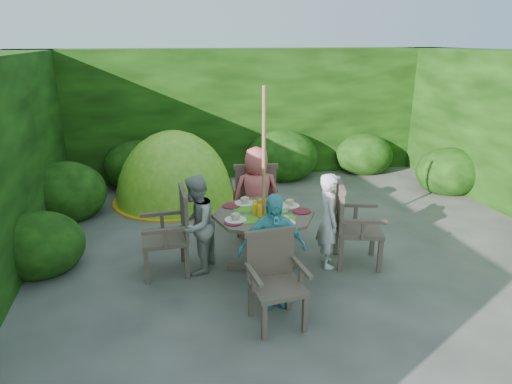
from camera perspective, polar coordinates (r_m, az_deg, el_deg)
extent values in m
plane|color=#44413C|center=(6.21, 6.40, -7.11)|extent=(60.00, 60.00, 0.00)
cube|color=black|center=(9.56, -1.24, 10.02)|extent=(9.00, 1.00, 2.50)
cylinder|color=#48382F|center=(5.57, 0.92, -6.29)|extent=(0.12, 0.12, 0.68)
cube|color=#48382F|center=(5.70, 0.91, -9.10)|extent=(0.90, 0.21, 0.06)
cube|color=#48382F|center=(5.70, 0.91, -9.10)|extent=(0.21, 0.90, 0.06)
cylinder|color=#48382F|center=(5.42, 0.94, -2.85)|extent=(1.38, 1.38, 0.04)
cylinder|color=#46A11B|center=(5.23, -1.22, -3.43)|extent=(0.28, 0.28, 0.00)
cylinder|color=#46A11B|center=(5.28, 3.53, -3.25)|extent=(0.28, 0.28, 0.00)
cylinder|color=#46A11B|center=(5.56, -1.51, -2.05)|extent=(0.28, 0.28, 0.00)
cylinder|color=#46A11B|center=(5.61, 2.95, -1.89)|extent=(0.28, 0.28, 0.00)
cylinder|color=#46A11B|center=(5.42, 0.94, -2.64)|extent=(0.28, 0.28, 0.00)
cylinder|color=white|center=(5.65, 4.19, -1.70)|extent=(0.25, 0.25, 0.01)
cylinder|color=white|center=(5.72, -1.44, -1.39)|extent=(0.25, 0.25, 0.01)
cylinder|color=white|center=(5.20, -2.58, -3.49)|extent=(0.25, 0.25, 0.01)
cylinder|color=white|center=(5.12, 3.61, -3.86)|extent=(0.25, 0.25, 0.01)
cylinder|color=red|center=(5.48, 5.70, -2.38)|extent=(0.22, 0.22, 0.01)
cylinder|color=red|center=(5.84, 1.83, -0.98)|extent=(0.22, 0.22, 0.01)
cylinder|color=red|center=(5.64, -3.12, -1.72)|extent=(0.22, 0.22, 0.01)
cylinder|color=red|center=(5.14, -2.82, -3.80)|extent=(0.22, 0.22, 0.01)
cylinder|color=red|center=(5.03, 3.12, -4.29)|extent=(0.22, 0.22, 0.01)
cylinder|color=#58AB41|center=(5.48, 3.16, -2.05)|extent=(0.18, 0.18, 0.06)
cylinder|color=#985E3C|center=(5.29, 0.96, 1.21)|extent=(0.05, 0.05, 2.20)
cube|color=#48382F|center=(5.76, 12.70, -4.57)|extent=(0.66, 0.68, 0.05)
cube|color=#48382F|center=(5.70, 15.25, -7.66)|extent=(0.07, 0.07, 0.45)
cube|color=#48382F|center=(6.11, 14.36, -5.72)|extent=(0.07, 0.07, 0.45)
cube|color=#48382F|center=(5.61, 10.54, -7.69)|extent=(0.07, 0.07, 0.45)
cube|color=#48382F|center=(6.03, 9.98, -5.73)|extent=(0.07, 0.07, 0.45)
cube|color=#48382F|center=(5.62, 10.34, -1.87)|extent=(0.19, 0.54, 0.53)
cube|color=#48382F|center=(5.43, 13.32, -3.65)|extent=(0.53, 0.19, 0.04)
cube|color=#48382F|center=(5.94, 12.42, -1.63)|extent=(0.53, 0.19, 0.04)
cube|color=#48382F|center=(5.52, -11.39, -5.67)|extent=(0.54, 0.56, 0.05)
cube|color=#48382F|center=(5.82, -13.67, -7.01)|extent=(0.05, 0.05, 0.44)
cube|color=#48382F|center=(5.41, -13.50, -9.05)|extent=(0.05, 0.05, 0.44)
cube|color=#48382F|center=(5.84, -9.17, -6.61)|extent=(0.05, 0.05, 0.44)
cube|color=#48382F|center=(5.43, -8.63, -8.62)|extent=(0.05, 0.05, 0.44)
cube|color=#48382F|center=(5.43, -8.96, -2.74)|extent=(0.06, 0.54, 0.52)
cube|color=#48382F|center=(5.69, -11.72, -2.67)|extent=(0.52, 0.07, 0.04)
cube|color=#48382F|center=(5.19, -11.32, -4.77)|extent=(0.52, 0.07, 0.04)
cube|color=#48382F|center=(6.60, -0.25, -1.00)|extent=(0.62, 0.60, 0.05)
cube|color=#48382F|center=(6.93, 1.50, -2.12)|extent=(0.06, 0.06, 0.45)
cube|color=#48382F|center=(6.89, -2.42, -2.26)|extent=(0.06, 0.06, 0.45)
cube|color=#48382F|center=(6.50, 2.05, -3.59)|extent=(0.06, 0.06, 0.45)
cube|color=#48382F|center=(6.45, -2.14, -3.76)|extent=(0.06, 0.06, 0.45)
cube|color=#48382F|center=(6.27, -0.02, 0.72)|extent=(0.56, 0.11, 0.54)
cube|color=#48382F|center=(6.57, 2.18, 0.86)|extent=(0.12, 0.54, 0.04)
cube|color=#48382F|center=(6.51, -2.71, 0.71)|extent=(0.12, 0.54, 0.04)
cube|color=#48382F|center=(4.50, 2.70, -11.87)|extent=(0.52, 0.51, 0.05)
cube|color=#48382F|center=(4.39, 1.03, -15.91)|extent=(0.05, 0.05, 0.39)
cube|color=#48382F|center=(4.52, 6.13, -14.91)|extent=(0.05, 0.05, 0.39)
cube|color=#48382F|center=(4.71, -0.64, -13.22)|extent=(0.05, 0.05, 0.39)
cube|color=#48382F|center=(4.83, 4.12, -12.39)|extent=(0.05, 0.05, 0.39)
cube|color=#48382F|center=(4.56, 1.75, -7.80)|extent=(0.49, 0.08, 0.47)
cube|color=#48382F|center=(4.34, -0.31, -10.27)|extent=(0.09, 0.47, 0.04)
cube|color=#48382F|center=(4.49, 5.67, -9.29)|extent=(0.09, 0.47, 0.04)
imported|color=white|center=(5.61, 9.10, -3.52)|extent=(0.35, 0.47, 1.18)
imported|color=#A2A19C|center=(5.43, -7.50, -4.09)|extent=(0.67, 0.72, 1.20)
imported|color=#DC5B5A|center=(6.18, 0.08, -0.41)|extent=(0.68, 0.47, 1.33)
imported|color=#55BCC7|center=(4.73, 2.07, -7.30)|extent=(0.72, 0.31, 1.23)
ellipsoid|color=#5EB222|center=(8.12, -10.00, -0.94)|extent=(2.12, 2.12, 2.44)
ellipsoid|color=black|center=(7.48, -9.37, -2.63)|extent=(0.71, 0.40, 0.84)
cylinder|color=#FAA51A|center=(8.12, -10.01, -0.84)|extent=(2.13, 2.13, 0.03)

